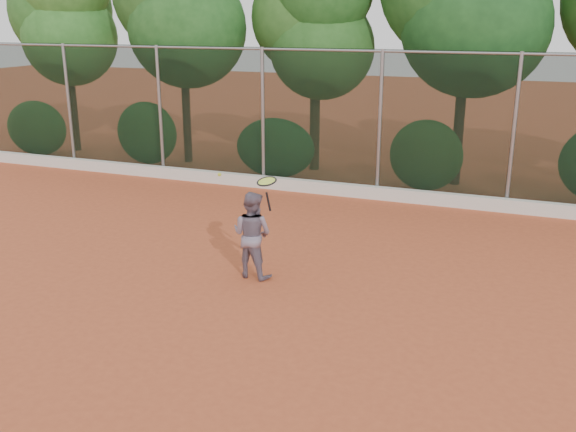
% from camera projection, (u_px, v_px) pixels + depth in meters
% --- Properties ---
extents(ground, '(80.00, 80.00, 0.00)m').
position_uv_depth(ground, '(263.00, 316.00, 9.40)').
color(ground, '#B9502B').
rests_on(ground, ground).
extents(concrete_curb, '(24.00, 0.20, 0.30)m').
position_uv_depth(concrete_curb, '(375.00, 193.00, 15.43)').
color(concrete_curb, silver).
rests_on(concrete_curb, ground).
extents(tennis_player, '(0.79, 0.65, 1.47)m').
position_uv_depth(tennis_player, '(252.00, 235.00, 10.66)').
color(tennis_player, slate).
rests_on(tennis_player, ground).
extents(chainlink_fence, '(24.09, 0.09, 3.50)m').
position_uv_depth(chainlink_fence, '(380.00, 121.00, 15.08)').
color(chainlink_fence, black).
rests_on(chainlink_fence, ground).
extents(foliage_backdrop, '(23.70, 3.63, 7.55)m').
position_uv_depth(foliage_backdrop, '(381.00, 8.00, 16.28)').
color(foliage_backdrop, '#3D2917').
rests_on(foliage_backdrop, ground).
extents(tennis_racket, '(0.41, 0.41, 0.57)m').
position_uv_depth(tennis_racket, '(267.00, 184.00, 10.13)').
color(tennis_racket, black).
rests_on(tennis_racket, ground).
extents(tennis_ball_in_flight, '(0.06, 0.06, 0.06)m').
position_uv_depth(tennis_ball_in_flight, '(219.00, 175.00, 11.24)').
color(tennis_ball_in_flight, gold).
rests_on(tennis_ball_in_flight, ground).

